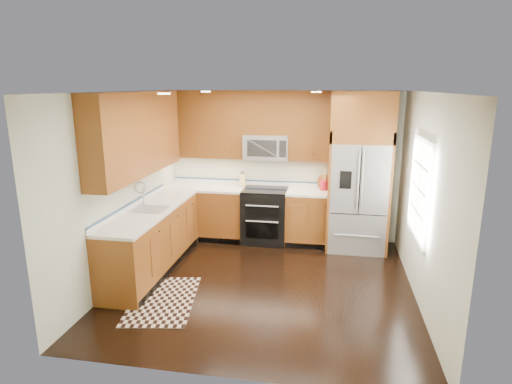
% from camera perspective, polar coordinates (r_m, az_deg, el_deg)
% --- Properties ---
extents(ground, '(4.00, 4.00, 0.00)m').
position_cam_1_polar(ground, '(6.07, 1.07, -12.18)').
color(ground, black).
rests_on(ground, ground).
extents(wall_back, '(4.00, 0.02, 2.60)m').
position_cam_1_polar(wall_back, '(7.55, 3.51, 3.48)').
color(wall_back, silver).
rests_on(wall_back, ground).
extents(wall_left, '(0.02, 4.00, 2.60)m').
position_cam_1_polar(wall_left, '(6.24, -17.33, 0.61)').
color(wall_left, silver).
rests_on(wall_left, ground).
extents(wall_right, '(0.02, 4.00, 2.60)m').
position_cam_1_polar(wall_right, '(5.67, 21.52, -1.05)').
color(wall_right, silver).
rests_on(wall_right, ground).
extents(window, '(0.04, 1.10, 1.30)m').
position_cam_1_polar(window, '(5.83, 21.02, 0.42)').
color(window, white).
rests_on(window, ground).
extents(base_cabinets, '(2.85, 3.00, 0.90)m').
position_cam_1_polar(base_cabinets, '(6.98, -7.81, -4.74)').
color(base_cabinets, brown).
rests_on(base_cabinets, ground).
extents(countertop, '(2.86, 3.01, 0.04)m').
position_cam_1_polar(countertop, '(6.91, -6.52, -0.82)').
color(countertop, white).
rests_on(countertop, base_cabinets).
extents(upper_cabinets, '(2.85, 3.00, 1.15)m').
position_cam_1_polar(upper_cabinets, '(6.80, -7.11, 8.40)').
color(upper_cabinets, brown).
rests_on(upper_cabinets, ground).
extents(range, '(0.76, 0.67, 0.95)m').
position_cam_1_polar(range, '(7.46, 1.21, -3.19)').
color(range, black).
rests_on(range, ground).
extents(microwave, '(0.76, 0.40, 0.42)m').
position_cam_1_polar(microwave, '(7.33, 1.41, 6.04)').
color(microwave, '#B2B2B7').
rests_on(microwave, ground).
extents(refrigerator, '(0.98, 0.75, 2.60)m').
position_cam_1_polar(refrigerator, '(7.15, 13.56, 2.56)').
color(refrigerator, '#B2B2B7').
rests_on(refrigerator, ground).
extents(sink_faucet, '(0.54, 0.44, 0.37)m').
position_cam_1_polar(sink_faucet, '(6.40, -14.10, -1.69)').
color(sink_faucet, '#B2B2B7').
rests_on(sink_faucet, countertop).
extents(rug, '(0.99, 1.42, 0.01)m').
position_cam_1_polar(rug, '(5.77, -12.27, -13.90)').
color(rug, black).
rests_on(rug, ground).
extents(knife_block, '(0.11, 0.14, 0.26)m').
position_cam_1_polar(knife_block, '(7.60, -1.80, 1.62)').
color(knife_block, tan).
rests_on(knife_block, countertop).
extents(utensil_crock, '(0.14, 0.14, 0.36)m').
position_cam_1_polar(utensil_crock, '(7.37, 9.06, 1.20)').
color(utensil_crock, '#B51627').
rests_on(utensil_crock, countertop).
extents(cutting_board, '(0.31, 0.31, 0.02)m').
position_cam_1_polar(cutting_board, '(7.45, 9.09, 0.42)').
color(cutting_board, brown).
rests_on(cutting_board, countertop).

